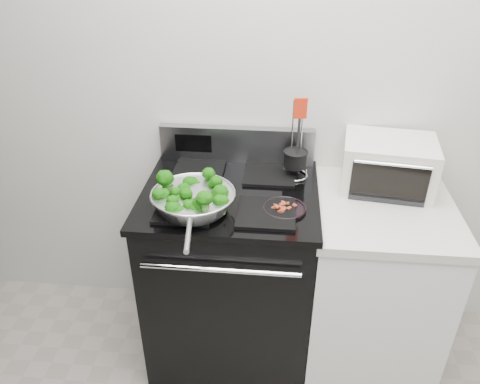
# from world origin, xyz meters

# --- Properties ---
(back_wall) EXTENTS (4.00, 0.02, 2.70)m
(back_wall) POSITION_xyz_m (0.00, 1.75, 1.35)
(back_wall) COLOR silver
(back_wall) RESTS_ON ground
(gas_range) EXTENTS (0.79, 0.69, 1.13)m
(gas_range) POSITION_xyz_m (-0.30, 1.41, 0.49)
(gas_range) COLOR black
(gas_range) RESTS_ON floor
(counter) EXTENTS (0.62, 0.68, 0.92)m
(counter) POSITION_xyz_m (0.39, 1.41, 0.46)
(counter) COLOR white
(counter) RESTS_ON floor
(skillet) EXTENTS (0.35, 0.56, 0.08)m
(skillet) POSITION_xyz_m (-0.43, 1.24, 1.00)
(skillet) COLOR silver
(skillet) RESTS_ON gas_range
(broccoli_pile) EXTENTS (0.28, 0.28, 0.10)m
(broccoli_pile) POSITION_xyz_m (-0.43, 1.24, 1.02)
(broccoli_pile) COLOR #073004
(broccoli_pile) RESTS_ON skillet
(bacon_plate) EXTENTS (0.18, 0.18, 0.04)m
(bacon_plate) POSITION_xyz_m (-0.05, 1.28, 0.97)
(bacon_plate) COLOR black
(bacon_plate) RESTS_ON gas_range
(utensil_holder) EXTENTS (0.13, 0.13, 0.39)m
(utensil_holder) POSITION_xyz_m (-0.01, 1.58, 1.02)
(utensil_holder) COLOR silver
(utensil_holder) RESTS_ON gas_range
(toaster_oven) EXTENTS (0.44, 0.35, 0.23)m
(toaster_oven) POSITION_xyz_m (0.41, 1.58, 1.04)
(toaster_oven) COLOR silver
(toaster_oven) RESTS_ON counter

